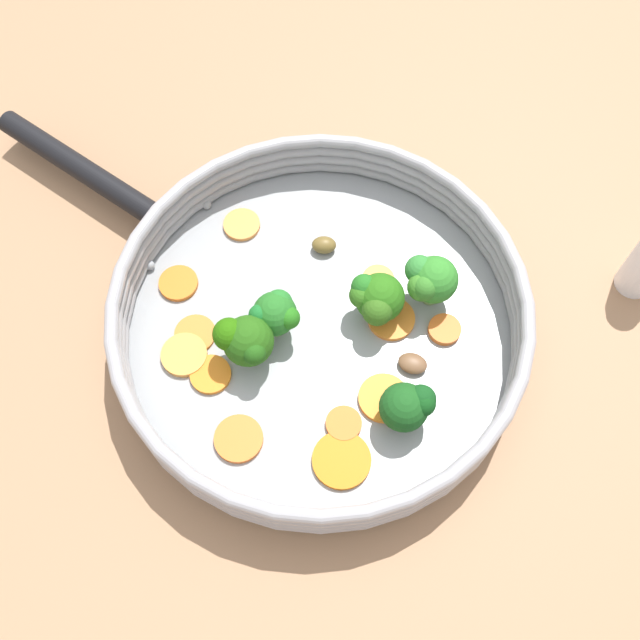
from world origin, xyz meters
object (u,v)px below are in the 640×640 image
carrot_slice_2 (384,398)px  carrot_slice_4 (344,424)px  broccoli_floret_1 (408,406)px  mushroom_piece_0 (413,363)px  broccoli_floret_2 (276,312)px  broccoli_floret_4 (430,280)px  skillet (320,332)px  carrot_slice_0 (211,374)px  carrot_slice_7 (195,334)px  carrot_slice_3 (184,355)px  carrot_slice_5 (378,280)px  carrot_slice_10 (242,225)px  carrot_slice_8 (239,439)px  carrot_slice_6 (342,460)px  broccoli_floret_0 (376,299)px  carrot_slice_11 (391,319)px  broccoli_floret_3 (245,341)px  carrot_slice_9 (444,329)px  carrot_slice_1 (178,283)px  mushroom_piece_1 (324,245)px

carrot_slice_2 → carrot_slice_4: bearing=-135.5°
broccoli_floret_1 → mushroom_piece_0: 0.05m
broccoli_floret_2 → broccoli_floret_4: size_ratio=0.89×
skillet → carrot_slice_4: (0.04, -0.08, 0.01)m
carrot_slice_0 → carrot_slice_7: 0.04m
skillet → carrot_slice_7: size_ratio=9.48×
carrot_slice_0 → broccoli_floret_4: (0.17, 0.11, 0.03)m
carrot_slice_3 → carrot_slice_5: carrot_slice_3 is taller
carrot_slice_3 → carrot_slice_4: size_ratio=1.33×
broccoli_floret_1 → carrot_slice_10: bearing=138.4°
carrot_slice_8 → carrot_slice_2: bearing=27.4°
carrot_slice_6 → broccoli_floret_0: broccoli_floret_0 is taller
skillet → carrot_slice_10: bearing=135.8°
carrot_slice_5 → carrot_slice_7: (-0.15, -0.08, -0.00)m
carrot_slice_7 → mushroom_piece_0: mushroom_piece_0 is taller
carrot_slice_2 → broccoli_floret_2: broccoli_floret_2 is taller
carrot_slice_11 → broccoli_floret_2: 0.10m
broccoli_floret_4 → carrot_slice_11: bearing=-134.9°
carrot_slice_8 → broccoli_floret_0: (0.09, 0.13, 0.03)m
carrot_slice_3 → broccoli_floret_4: (0.19, 0.09, 0.03)m
carrot_slice_0 → carrot_slice_3: (-0.03, 0.01, 0.00)m
broccoli_floret_3 → carrot_slice_6: bearing=-38.3°
carrot_slice_9 → broccoli_floret_2: (-0.14, -0.02, 0.03)m
carrot_slice_1 → carrot_slice_9: size_ratio=1.22×
broccoli_floret_1 → broccoli_floret_2: bearing=153.4°
skillet → broccoli_floret_4: bearing=27.9°
carrot_slice_5 → carrot_slice_6: same height
skillet → broccoli_floret_1: size_ratio=7.15×
carrot_slice_5 → carrot_slice_11: (0.02, -0.04, 0.00)m
carrot_slice_4 → carrot_slice_5: 0.14m
carrot_slice_0 → broccoli_floret_4: size_ratio=0.65×
carrot_slice_3 → mushroom_piece_0: mushroom_piece_0 is taller
carrot_slice_8 → carrot_slice_3: bearing=135.2°
mushroom_piece_0 → carrot_slice_7: bearing=-177.8°
carrot_slice_8 → carrot_slice_9: size_ratio=1.40×
broccoli_floret_1 → broccoli_floret_3: bearing=168.3°
carrot_slice_0 → broccoli_floret_0: bearing=33.6°
broccoli_floret_2 → mushroom_piece_1: 0.09m
broccoli_floret_0 → carrot_slice_1: bearing=-178.6°
carrot_slice_3 → carrot_slice_9: size_ratio=1.38×
carrot_slice_2 → broccoli_floret_4: (0.02, 0.10, 0.03)m
carrot_slice_11 → broccoli_floret_4: 0.05m
carrot_slice_3 → mushroom_piece_1: 0.16m
carrot_slice_0 → carrot_slice_7: size_ratio=0.97×
broccoli_floret_4 → skillet: bearing=-152.1°
carrot_slice_0 → broccoli_floret_2: size_ratio=0.73×
carrot_slice_2 → broccoli_floret_2: (-0.10, 0.05, 0.03)m
carrot_slice_4 → mushroom_piece_1: 0.17m
broccoli_floret_1 → broccoli_floret_3: (-0.14, 0.03, 0.00)m
carrot_slice_3 → broccoli_floret_3: (0.05, 0.01, 0.03)m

